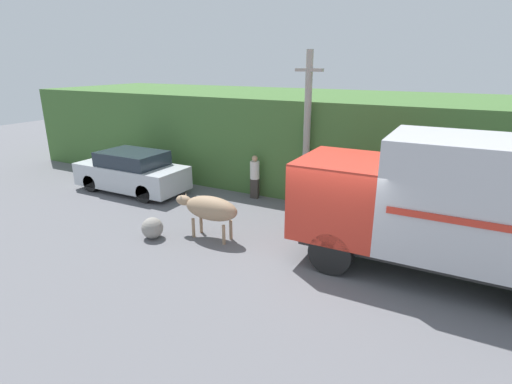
% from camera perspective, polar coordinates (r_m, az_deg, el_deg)
% --- Properties ---
extents(ground_plane, '(60.00, 60.00, 0.00)m').
position_cam_1_polar(ground_plane, '(10.22, 10.54, -10.00)').
color(ground_plane, slate).
extents(hillside_embankment, '(32.00, 6.63, 3.52)m').
position_cam_1_polar(hillside_embankment, '(16.33, 18.76, 6.55)').
color(hillside_embankment, '#426B33').
rests_on(hillside_embankment, ground_plane).
extents(building_backdrop, '(4.58, 2.70, 3.46)m').
position_cam_1_polar(building_backdrop, '(15.50, 6.13, 6.78)').
color(building_backdrop, '#C6B793').
rests_on(building_backdrop, ground_plane).
extents(cargo_truck, '(6.88, 2.40, 3.28)m').
position_cam_1_polar(cargo_truck, '(9.72, 27.06, -1.71)').
color(cargo_truck, '#2D2D2D').
rests_on(cargo_truck, ground_plane).
extents(brown_cow, '(2.02, 0.67, 1.24)m').
position_cam_1_polar(brown_cow, '(11.15, -6.62, -2.34)').
color(brown_cow, '#9E7F60').
rests_on(brown_cow, ground_plane).
extents(parked_suv, '(4.37, 1.82, 1.56)m').
position_cam_1_polar(parked_suv, '(15.97, -17.35, 2.74)').
color(parked_suv, silver).
rests_on(parked_suv, ground_plane).
extents(pedestrian_on_hill, '(0.37, 0.37, 1.59)m').
position_cam_1_polar(pedestrian_on_hill, '(14.41, -0.18, 2.43)').
color(pedestrian_on_hill, '#38332D').
rests_on(pedestrian_on_hill, ground_plane).
extents(utility_pole, '(0.90, 0.23, 5.14)m').
position_cam_1_polar(utility_pole, '(13.33, 7.29, 8.98)').
color(utility_pole, '#9E998E').
rests_on(utility_pole, ground_plane).
extents(roadside_rock, '(0.61, 0.61, 0.61)m').
position_cam_1_polar(roadside_rock, '(11.66, -14.58, -4.99)').
color(roadside_rock, gray).
rests_on(roadside_rock, ground_plane).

